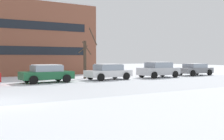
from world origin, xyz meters
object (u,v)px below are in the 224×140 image
Objects in this scene: parked_car_white at (108,72)px; parked_car_silver at (159,70)px; parked_car_green at (47,73)px; parked_car_gray at (195,69)px.

parked_car_silver reaches higher than parked_car_white.
parked_car_silver is at bearing -1.88° from parked_car_green.
parked_car_white is (5.55, -0.06, -0.01)m from parked_car_green.
parked_car_silver is (5.55, -0.30, 0.06)m from parked_car_white.
parked_car_silver is 1.01× the size of parked_car_gray.
parked_car_white reaches higher than parked_car_gray.
parked_car_silver is (11.09, -0.36, 0.05)m from parked_car_green.
parked_car_gray is at bearing 3.95° from parked_car_silver.
parked_car_green is at bearing -179.94° from parked_car_gray.
parked_car_silver reaches higher than parked_car_green.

